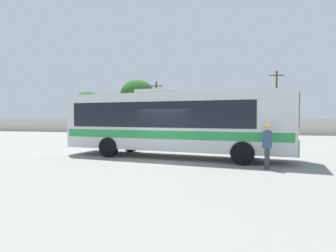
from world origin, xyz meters
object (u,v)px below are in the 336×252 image
at_px(coach_bus_silver_green, 172,121).
at_px(utility_pole_far, 276,101).
at_px(roadside_tree_left, 88,104).
at_px(roadside_tree_midleft, 137,94).
at_px(attendant_by_bus_door, 267,144).
at_px(parked_car_leftmost_black, 100,128).
at_px(parked_car_second_white, 141,128).
at_px(utility_pole_near, 156,106).

relative_size(coach_bus_silver_green, utility_pole_far, 1.49).
bearing_deg(roadside_tree_left, roadside_tree_midleft, -13.43).
bearing_deg(attendant_by_bus_door, roadside_tree_midleft, 119.35).
bearing_deg(roadside_tree_midleft, utility_pole_far, 1.95).
relative_size(parked_car_leftmost_black, roadside_tree_midleft, 0.61).
distance_m(parked_car_second_white, roadside_tree_left, 15.59).
relative_size(utility_pole_near, roadside_tree_midleft, 0.95).
height_order(roadside_tree_left, roadside_tree_midleft, roadside_tree_midleft).
bearing_deg(parked_car_second_white, utility_pole_far, 26.12).
xyz_separation_m(parked_car_leftmost_black, roadside_tree_left, (-6.58, 8.82, 3.41)).
relative_size(parked_car_leftmost_black, parked_car_second_white, 1.04).
height_order(utility_pole_near, roadside_tree_midleft, roadside_tree_midleft).
bearing_deg(utility_pole_near, parked_car_leftmost_black, -128.32).
relative_size(attendant_by_bus_door, utility_pole_near, 0.26).
distance_m(coach_bus_silver_green, roadside_tree_left, 32.91).
height_order(parked_car_second_white, utility_pole_far, utility_pole_far).
relative_size(coach_bus_silver_green, utility_pole_near, 1.71).
bearing_deg(parked_car_leftmost_black, coach_bus_silver_green, -53.51).
distance_m(parked_car_leftmost_black, roadside_tree_midleft, 8.44).
xyz_separation_m(utility_pole_near, roadside_tree_left, (-11.87, 2.14, 0.48)).
height_order(coach_bus_silver_green, utility_pole_far, utility_pole_far).
distance_m(attendant_by_bus_door, utility_pole_far, 27.85).
bearing_deg(attendant_by_bus_door, utility_pole_near, 114.55).
distance_m(coach_bus_silver_green, parked_car_leftmost_black, 21.85).
xyz_separation_m(parked_car_second_white, utility_pole_near, (-0.17, 7.17, 2.93)).
xyz_separation_m(attendant_by_bus_door, utility_pole_near, (-12.23, 26.78, 2.68)).
distance_m(parked_car_leftmost_black, parked_car_second_white, 5.47).
relative_size(coach_bus_silver_green, attendant_by_bus_door, 6.72).
height_order(parked_car_second_white, roadside_tree_left, roadside_tree_left).
xyz_separation_m(utility_pole_far, roadside_tree_left, (-27.91, 1.52, -0.05)).
bearing_deg(parked_car_leftmost_black, parked_car_second_white, -5.05).
xyz_separation_m(attendant_by_bus_door, parked_car_second_white, (-12.07, 19.61, -0.25)).
xyz_separation_m(parked_car_second_white, utility_pole_far, (15.88, 7.78, 3.46)).
height_order(parked_car_second_white, roadside_tree_midleft, roadside_tree_midleft).
distance_m(attendant_by_bus_door, roadside_tree_midleft, 30.99).
bearing_deg(coach_bus_silver_green, roadside_tree_midleft, 113.46).
bearing_deg(attendant_by_bus_door, coach_bus_silver_green, 150.69).
bearing_deg(roadside_tree_left, parked_car_leftmost_black, -53.28).
height_order(attendant_by_bus_door, utility_pole_far, utility_pole_far).
distance_m(utility_pole_near, utility_pole_far, 16.06).
xyz_separation_m(coach_bus_silver_green, utility_pole_far, (8.35, 24.85, 2.32)).
xyz_separation_m(roadside_tree_left, roadside_tree_midleft, (9.05, -2.16, 1.14)).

